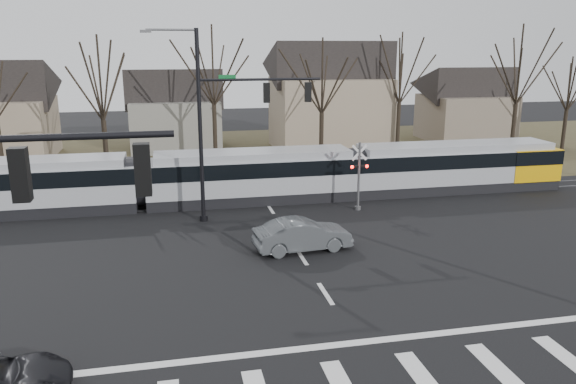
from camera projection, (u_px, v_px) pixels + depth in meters
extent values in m
plane|color=black|center=(341.00, 317.00, 19.83)|extent=(140.00, 140.00, 0.00)
cube|color=#38331E|center=(235.00, 154.00, 50.13)|extent=(140.00, 28.00, 0.01)
cube|color=silver|center=(421.00, 376.00, 16.28)|extent=(0.60, 2.60, 0.01)
cube|color=silver|center=(496.00, 367.00, 16.76)|extent=(0.60, 2.60, 0.01)
cube|color=silver|center=(566.00, 358.00, 17.25)|extent=(0.60, 2.60, 0.01)
cube|color=silver|center=(357.00, 343.00, 18.12)|extent=(28.00, 0.35, 0.01)
cube|color=silver|center=(325.00, 294.00, 21.72)|extent=(0.18, 2.00, 0.01)
cube|color=silver|center=(302.00, 257.00, 25.51)|extent=(0.18, 2.00, 0.01)
cube|color=silver|center=(284.00, 230.00, 29.30)|extent=(0.18, 2.00, 0.01)
cube|color=silver|center=(270.00, 209.00, 33.08)|extent=(0.18, 2.00, 0.01)
cube|color=silver|center=(260.00, 192.00, 36.87)|extent=(0.18, 2.00, 0.01)
cube|color=silver|center=(251.00, 179.00, 40.66)|extent=(0.18, 2.00, 0.01)
cube|color=silver|center=(244.00, 167.00, 44.45)|extent=(0.18, 2.00, 0.01)
cube|color=silver|center=(237.00, 158.00, 48.23)|extent=(0.18, 2.00, 0.01)
cube|color=#59595E|center=(267.00, 203.00, 34.12)|extent=(90.00, 0.12, 0.06)
cube|color=#59595E|center=(263.00, 198.00, 35.44)|extent=(90.00, 0.12, 0.06)
cube|color=gray|center=(9.00, 188.00, 31.64)|extent=(13.96, 3.01, 3.14)
cube|color=black|center=(7.00, 177.00, 31.48)|extent=(13.98, 3.05, 0.91)
cube|color=gray|center=(254.00, 176.00, 34.45)|extent=(12.89, 3.01, 3.14)
cube|color=black|center=(253.00, 166.00, 34.29)|extent=(12.91, 3.05, 0.91)
cube|color=gray|center=(454.00, 167.00, 37.15)|extent=(13.96, 3.01, 3.14)
cube|color=black|center=(455.00, 157.00, 36.99)|extent=(13.98, 3.05, 0.91)
cube|color=#E6A407|center=(525.00, 162.00, 38.18)|extent=(3.44, 3.07, 2.09)
imported|color=#494D50|center=(303.00, 235.00, 26.20)|extent=(2.47, 4.87, 1.50)
cube|color=black|center=(20.00, 175.00, 10.72)|extent=(0.32, 0.32, 1.05)
sphere|color=#FF0C07|center=(18.00, 158.00, 10.64)|extent=(0.22, 0.22, 0.22)
cube|color=black|center=(143.00, 169.00, 11.18)|extent=(0.32, 0.32, 1.05)
sphere|color=#FF0C07|center=(142.00, 153.00, 11.10)|extent=(0.22, 0.22, 0.22)
cylinder|color=black|center=(200.00, 128.00, 29.58)|extent=(0.22, 0.22, 10.20)
cylinder|color=black|center=(204.00, 218.00, 30.82)|extent=(0.44, 0.44, 0.30)
cylinder|color=black|center=(260.00, 79.00, 29.61)|extent=(6.50, 0.14, 0.14)
cube|color=#0C5926|center=(227.00, 77.00, 29.22)|extent=(0.90, 0.03, 0.22)
cube|color=black|center=(267.00, 93.00, 29.85)|extent=(0.32, 0.32, 1.05)
sphere|color=#FF0C07|center=(267.00, 86.00, 29.76)|extent=(0.22, 0.22, 0.22)
cube|color=black|center=(308.00, 92.00, 30.30)|extent=(0.32, 0.32, 1.05)
sphere|color=#FF0C07|center=(308.00, 86.00, 30.22)|extent=(0.22, 0.22, 0.22)
cube|color=#59595B|center=(146.00, 31.00, 27.84)|extent=(0.55, 0.22, 0.14)
cylinder|color=#59595B|center=(359.00, 176.00, 32.45)|extent=(0.14, 0.14, 4.00)
cylinder|color=#59595B|center=(358.00, 208.00, 32.93)|extent=(0.36, 0.36, 0.20)
cube|color=silver|center=(360.00, 153.00, 32.10)|extent=(0.95, 0.04, 0.95)
cube|color=silver|center=(360.00, 153.00, 32.10)|extent=(0.95, 0.04, 0.95)
cube|color=black|center=(359.00, 166.00, 32.30)|extent=(1.00, 0.10, 0.12)
sphere|color=#FF0C07|center=(352.00, 167.00, 32.13)|extent=(0.18, 0.18, 0.18)
sphere|color=#FF0C07|center=(367.00, 166.00, 32.32)|extent=(0.18, 0.18, 0.18)
cube|color=slate|center=(176.00, 124.00, 52.35)|extent=(8.00, 7.00, 4.50)
cube|color=gray|center=(329.00, 114.00, 52.07)|extent=(10.00, 8.00, 6.50)
cube|color=#6A5D4E|center=(465.00, 118.00, 57.23)|extent=(8.00, 7.00, 4.50)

